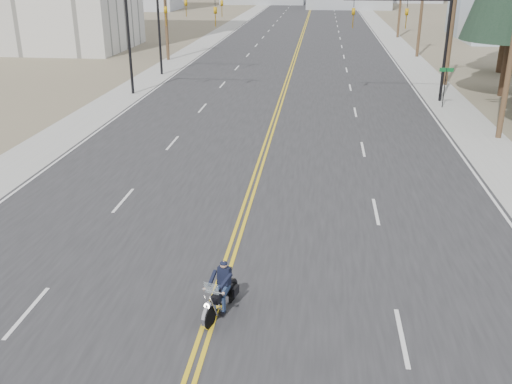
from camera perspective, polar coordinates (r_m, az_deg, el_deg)
name	(u,v)px	position (r m, az deg, el deg)	size (l,w,h in m)	color
road	(302,36)	(78.94, 4.61, 15.26)	(20.00, 200.00, 0.01)	#303033
sidewalk_left	(217,35)	(80.16, -3.94, 15.38)	(3.00, 200.00, 0.01)	#A5A5A0
sidewalk_right	(390,37)	(79.39, 13.22, 14.82)	(3.00, 200.00, 0.01)	#A5A5A0
traffic_mast_left	(156,25)	(42.23, -10.01, 16.16)	(7.10, 0.26, 7.00)	black
traffic_mast_right	(417,27)	(41.08, 15.82, 15.55)	(7.10, 0.26, 7.00)	black
traffic_mast_far	(178,16)	(50.02, -7.80, 17.03)	(6.10, 0.26, 7.00)	black
street_sign	(445,81)	(39.88, 18.40, 10.53)	(0.90, 0.06, 2.62)	black
utility_pole_c	(454,9)	(47.54, 19.20, 16.89)	(2.20, 0.30, 11.00)	brown
utility_pole_left	(165,2)	(58.50, -9.07, 18.22)	(2.20, 0.30, 10.50)	brown
motorcyclist	(220,290)	(15.47, -3.61, -9.76)	(0.81, 1.90, 1.48)	black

